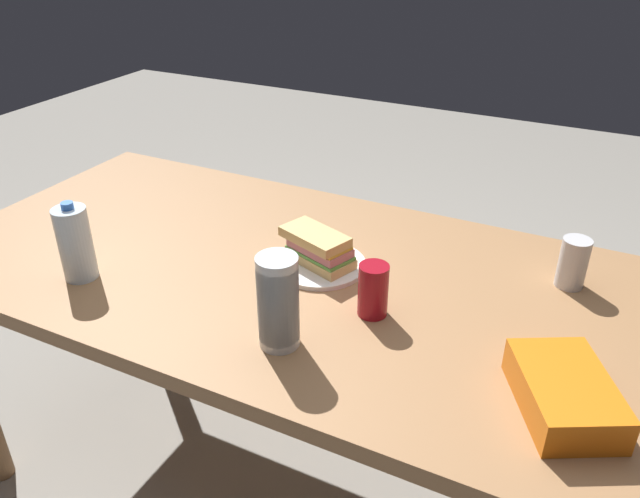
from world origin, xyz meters
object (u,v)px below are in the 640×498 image
Objects in this scene: soda_can_silver at (573,263)px; soda_can_red at (373,290)px; dining_table at (294,299)px; water_bottle_tall at (75,243)px; paper_plate at (320,264)px; chip_bag at (564,393)px; plastic_cup_stack at (278,302)px; sandwich at (318,248)px.

soda_can_red is at bearing 40.24° from soda_can_silver.
dining_table is 0.30m from soda_can_red.
dining_table is 0.54m from water_bottle_tall.
soda_can_silver is (-0.37, -0.31, 0.00)m from soda_can_red.
paper_plate is (-0.05, -0.04, 0.09)m from dining_table.
soda_can_red is 0.71m from water_bottle_tall.
chip_bag reaches higher than paper_plate.
plastic_cup_stack reaches higher than water_bottle_tall.
dining_table is at bearing -149.59° from water_bottle_tall.
water_bottle_tall is (0.49, 0.30, 0.09)m from paper_plate.
chip_bag is 1.17× the size of water_bottle_tall.
paper_plate is at bearing -148.87° from water_bottle_tall.
plastic_cup_stack is at bearing 54.54° from soda_can_red.
soda_can_red reaches higher than sandwich.
sandwich is at bearing -77.90° from plastic_cup_stack.
water_bottle_tall is at bearing 24.58° from soda_can_silver.
chip_bag is 1.13× the size of plastic_cup_stack.
dining_table is 0.12m from paper_plate.
water_bottle_tall is 0.97× the size of plastic_cup_stack.
chip_bag is at bearing -177.50° from water_bottle_tall.
plastic_cup_stack reaches higher than chip_bag.
sandwich is 0.89× the size of chip_bag.
sandwich is at bearing -141.53° from dining_table.
sandwich is at bearing 39.67° from chip_bag.
soda_can_silver is (-0.57, -0.19, 0.01)m from sandwich.
soda_can_silver is at bearing -159.94° from dining_table.
plastic_cup_stack is (0.55, 0.06, 0.07)m from chip_bag.
paper_plate is at bearing 39.50° from chip_bag.
dining_table is 0.15m from sandwich.
plastic_cup_stack reaches higher than paper_plate.
plastic_cup_stack is (-0.12, 0.27, 0.19)m from dining_table.
chip_bag is (-0.61, 0.25, -0.02)m from sandwich.
soda_can_red is (-0.25, 0.09, 0.15)m from dining_table.
plastic_cup_stack reaches higher than soda_can_red.
soda_can_silver is at bearing -155.42° from water_bottle_tall.
soda_can_silver is at bearing -161.87° from sandwich.
soda_can_silver reaches higher than dining_table.
water_bottle_tall is 0.56m from plastic_cup_stack.
plastic_cup_stack is at bearing 102.10° from sandwich.
paper_plate is 0.24m from soda_can_red.
dining_table is at bearing 20.06° from soda_can_silver.
water_bottle_tall reaches higher than soda_can_silver.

